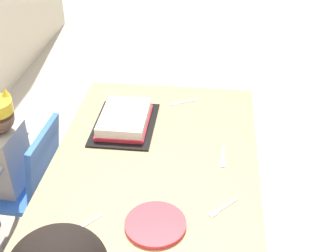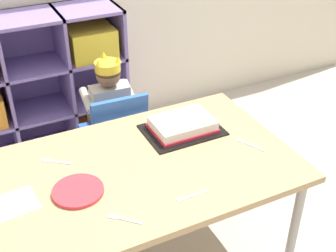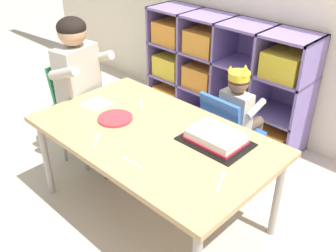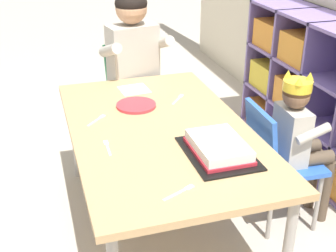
{
  "view_description": "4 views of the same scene",
  "coord_description": "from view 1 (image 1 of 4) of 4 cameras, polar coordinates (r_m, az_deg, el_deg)",
  "views": [
    {
      "loc": [
        -1.32,
        -0.21,
        1.71
      ],
      "look_at": [
        0.13,
        -0.05,
        0.73
      ],
      "focal_mm": 47.6,
      "sensor_mm": 36.0,
      "label": 1
    },
    {
      "loc": [
        -0.56,
        -1.46,
        1.8
      ],
      "look_at": [
        0.14,
        -0.04,
        0.79
      ],
      "focal_mm": 48.51,
      "sensor_mm": 36.0,
      "label": 2
    },
    {
      "loc": [
        1.36,
        -1.28,
        1.75
      ],
      "look_at": [
        0.13,
        -0.01,
        0.7
      ],
      "focal_mm": 41.34,
      "sensor_mm": 36.0,
      "label": 3
    },
    {
      "loc": [
        1.85,
        -0.52,
        1.55
      ],
      "look_at": [
        0.2,
        -0.02,
        0.69
      ],
      "focal_mm": 48.22,
      "sensor_mm": 36.0,
      "label": 4
    }
  ],
  "objects": [
    {
      "name": "fork_near_child_seat",
      "position": [
        2.17,
        1.9,
        3.05
      ],
      "size": [
        0.07,
        0.14,
        0.0
      ],
      "rotation": [
        0.0,
        0.0,
        5.13
      ],
      "color": "white",
      "rests_on": "activity_table"
    },
    {
      "name": "fork_near_cake_tray",
      "position": [
        1.6,
        6.91,
        -10.45
      ],
      "size": [
        0.11,
        0.11,
        0.0
      ],
      "rotation": [
        0.0,
        0.0,
        5.52
      ],
      "color": "white",
      "rests_on": "activity_table"
    },
    {
      "name": "activity_table",
      "position": [
        1.77,
        -2.02,
        -7.2
      ],
      "size": [
        1.4,
        0.83,
        0.59
      ],
      "color": "tan",
      "rests_on": "ground"
    },
    {
      "name": "fork_beside_plate_stack",
      "position": [
        1.82,
        7.04,
        -4.09
      ],
      "size": [
        0.14,
        0.02,
        0.0
      ],
      "rotation": [
        0.0,
        0.0,
        6.27
      ],
      "color": "white",
      "rests_on": "activity_table"
    },
    {
      "name": "fork_by_napkin",
      "position": [
        1.56,
        -10.92,
        -12.56
      ],
      "size": [
        0.12,
        0.1,
        0.0
      ],
      "rotation": [
        0.0,
        0.0,
        5.6
      ],
      "color": "white",
      "rests_on": "activity_table"
    },
    {
      "name": "paper_plate_stack",
      "position": [
        1.53,
        -1.61,
        -12.46
      ],
      "size": [
        0.21,
        0.21,
        0.01
      ],
      "primitive_type": "cylinder",
      "color": "#DB333D",
      "rests_on": "activity_table"
    },
    {
      "name": "classroom_chair_blue",
      "position": [
        2.1,
        -17.47,
        -6.75
      ],
      "size": [
        0.35,
        0.36,
        0.67
      ],
      "rotation": [
        0.0,
        0.0,
        3.1
      ],
      "color": "blue",
      "rests_on": "ground"
    },
    {
      "name": "birthday_cake_on_tray",
      "position": [
        2.0,
        -5.58,
        0.77
      ],
      "size": [
        0.37,
        0.27,
        0.06
      ],
      "color": "black",
      "rests_on": "activity_table"
    }
  ]
}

